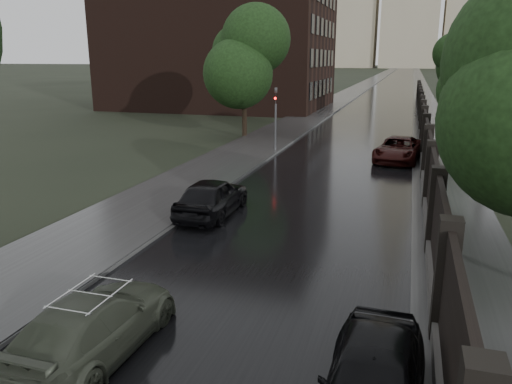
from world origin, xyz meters
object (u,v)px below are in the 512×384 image
object	(u,v)px
traffic_light	(276,114)
hatchback_left	(212,197)
car_right_far	(399,149)
volga_sedan	(93,325)
tree_left_far	(244,65)
tree_right_c	(462,68)
tree_right_b	(496,75)
car_right_near	(373,382)

from	to	relation	value
traffic_light	hatchback_left	world-z (taller)	traffic_light
car_right_far	volga_sedan	bearing A→B (deg)	-95.77
tree_left_far	tree_right_c	bearing A→B (deg)	32.83
traffic_light	tree_right_b	bearing A→B (deg)	-14.24
volga_sedan	car_right_far	bearing A→B (deg)	-103.10
tree_right_c	car_right_near	bearing A→B (deg)	-96.18
tree_right_c	traffic_light	distance (m)	19.26
car_right_far	tree_right_b	bearing A→B (deg)	-19.34
hatchback_left	car_right_far	world-z (taller)	hatchback_left
tree_right_c	volga_sedan	bearing A→B (deg)	-104.23
hatchback_left	traffic_light	bearing A→B (deg)	-85.54
car_right_near	traffic_light	bearing A→B (deg)	110.26
tree_right_b	car_right_near	size ratio (longest dim) A/B	1.73
tree_left_far	car_right_far	world-z (taller)	tree_left_far
tree_right_b	car_right_near	distance (m)	20.73
hatchback_left	car_right_near	xyz separation A→B (m)	(6.60, -9.48, -0.04)
hatchback_left	car_right_near	bearing A→B (deg)	124.64
hatchback_left	tree_left_far	bearing A→B (deg)	-75.61
tree_right_c	car_right_near	world-z (taller)	tree_right_c
tree_right_b	car_right_near	world-z (taller)	tree_right_b
hatchback_left	car_right_far	distance (m)	14.13
hatchback_left	tree_right_b	bearing A→B (deg)	-136.06
volga_sedan	car_right_near	size ratio (longest dim) A/B	1.10
tree_left_far	car_right_far	distance (m)	13.42
tree_left_far	car_right_far	xyz separation A→B (m)	(11.21, -5.80, -4.55)
traffic_light	hatchback_left	size ratio (longest dim) A/B	0.93
volga_sedan	tree_right_c	bearing A→B (deg)	-103.80
tree_right_c	volga_sedan	world-z (taller)	tree_right_c
tree_right_c	hatchback_left	xyz separation A→B (m)	(-10.70, -28.40, -4.22)
volga_sedan	hatchback_left	size ratio (longest dim) A/B	1.04
car_right_far	tree_right_c	bearing A→B (deg)	82.57
tree_right_b	volga_sedan	size ratio (longest dim) A/B	1.57
tree_right_c	traffic_light	world-z (taller)	tree_right_c
car_right_near	car_right_far	bearing A→B (deg)	92.14
tree_right_c	tree_right_b	bearing A→B (deg)	-90.00
hatchback_left	car_right_far	size ratio (longest dim) A/B	0.86
hatchback_left	car_right_far	xyz separation A→B (m)	(6.41, 12.59, -0.04)
tree_left_far	traffic_light	size ratio (longest dim) A/B	1.85
tree_left_far	tree_right_b	distance (m)	17.45
tree_right_b	volga_sedan	xyz separation A→B (m)	(-9.54, -19.60, -4.30)
volga_sedan	hatchback_left	world-z (taller)	hatchback_left
traffic_light	volga_sedan	distance (m)	22.77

